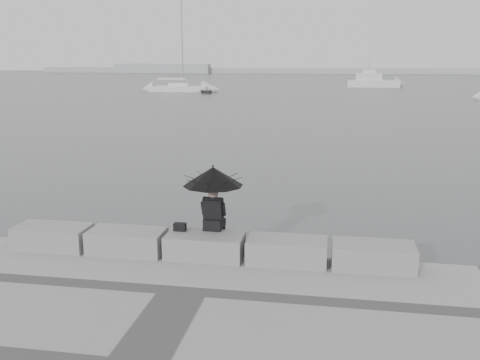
% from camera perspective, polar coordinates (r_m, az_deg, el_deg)
% --- Properties ---
extents(ground, '(360.00, 360.00, 0.00)m').
position_cam_1_polar(ground, '(11.85, -3.20, -9.73)').
color(ground, '#47494C').
rests_on(ground, ground).
extents(stone_block_far_left, '(1.60, 0.80, 0.50)m').
position_cam_1_polar(stone_block_far_left, '(12.38, -19.33, -5.75)').
color(stone_block_far_left, slate).
rests_on(stone_block_far_left, promenade).
extents(stone_block_left, '(1.60, 0.80, 0.50)m').
position_cam_1_polar(stone_block_left, '(11.67, -11.96, -6.43)').
color(stone_block_left, slate).
rests_on(stone_block_left, promenade).
extents(stone_block_centre, '(1.60, 0.80, 0.50)m').
position_cam_1_polar(stone_block_centre, '(11.17, -3.76, -7.05)').
color(stone_block_centre, slate).
rests_on(stone_block_centre, promenade).
extents(stone_block_right, '(1.60, 0.80, 0.50)m').
position_cam_1_polar(stone_block_right, '(10.92, 5.02, -7.55)').
color(stone_block_right, slate).
rests_on(stone_block_right, promenade).
extents(stone_block_far_right, '(1.60, 0.80, 0.50)m').
position_cam_1_polar(stone_block_far_right, '(10.93, 14.02, -7.88)').
color(stone_block_far_right, slate).
rests_on(stone_block_far_right, promenade).
extents(seated_person, '(1.27, 1.27, 1.39)m').
position_cam_1_polar(seated_person, '(11.14, -2.90, -0.27)').
color(seated_person, black).
rests_on(seated_person, stone_block_centre).
extents(bag, '(0.26, 0.15, 0.16)m').
position_cam_1_polar(bag, '(11.35, -6.43, -5.00)').
color(bag, black).
rests_on(bag, stone_block_centre).
extents(distant_landmass, '(180.00, 8.00, 2.80)m').
position_cam_1_polar(distant_landmass, '(165.55, 6.21, 11.55)').
color(distant_landmass, '#A6A9AC').
rests_on(distant_landmass, ground).
extents(sailboat_left, '(8.07, 2.47, 12.90)m').
position_cam_1_polar(sailboat_left, '(75.33, -6.46, 9.74)').
color(sailboat_left, white).
rests_on(sailboat_left, ground).
extents(motor_cruiser, '(8.23, 3.28, 4.50)m').
position_cam_1_polar(motor_cruiser, '(89.22, 14.09, 10.16)').
color(motor_cruiser, white).
rests_on(motor_cruiser, ground).
extents(dinghy, '(3.17, 2.81, 0.51)m').
position_cam_1_polar(dinghy, '(71.97, -3.58, 9.44)').
color(dinghy, gray).
rests_on(dinghy, ground).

